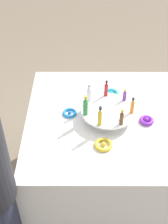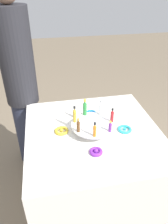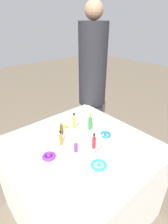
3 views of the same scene
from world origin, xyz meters
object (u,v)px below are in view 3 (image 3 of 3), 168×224
at_px(ribbon_bow_gold, 65,129).
at_px(ribbon_bow_teal, 99,165).
at_px(person_figure, 92,90).
at_px(bottle_gold, 74,121).
at_px(ribbon_bow_purple, 49,156).
at_px(display_stand, 80,141).
at_px(bottle_brown, 61,129).
at_px(bottle_green, 90,122).
at_px(bottle_clear, 99,130).
at_px(bottle_orange, 61,139).
at_px(bottle_red, 94,141).
at_px(ribbon_bow_blue, 105,135).
at_px(bottle_purple, 76,147).

xyz_separation_m(ribbon_bow_gold, ribbon_bow_teal, (0.47, -0.07, -0.00)).
bearing_deg(ribbon_bow_gold, person_figure, 117.33).
bearing_deg(bottle_gold, ribbon_bow_purple, -72.02).
xyz_separation_m(display_stand, bottle_brown, (-0.13, -0.07, 0.07)).
bearing_deg(ribbon_bow_gold, bottle_green, 26.99).
xyz_separation_m(bottle_clear, bottle_gold, (-0.21, -0.06, 0.00)).
height_order(bottle_orange, ribbon_bow_purple, bottle_orange).
distance_m(bottle_red, ribbon_bow_blue, 0.28).
bearing_deg(ribbon_bow_teal, ribbon_bow_blue, 126.29).
distance_m(bottle_clear, bottle_green, 0.12).
xyz_separation_m(bottle_red, ribbon_bow_purple, (-0.18, -0.24, -0.11)).
distance_m(bottle_green, bottle_gold, 0.12).
bearing_deg(bottle_orange, display_stand, 79.81).
xyz_separation_m(display_stand, bottle_clear, (0.08, 0.12, 0.08)).
distance_m(display_stand, bottle_red, 0.16).
height_order(display_stand, bottle_green, bottle_green).
bearing_deg(bottle_green, bottle_brown, -113.05).
relative_size(bottle_orange, ribbon_bow_gold, 1.07).
distance_m(bottle_orange, ribbon_bow_purple, 0.14).
bearing_deg(ribbon_bow_blue, bottle_purple, -80.47).
xyz_separation_m(bottle_orange, bottle_clear, (0.11, 0.26, 0.01)).
relative_size(bottle_purple, ribbon_bow_gold, 0.81).
relative_size(bottle_purple, bottle_gold, 0.64).
height_order(bottle_brown, ribbon_bow_teal, bottle_brown).
bearing_deg(bottle_orange, ribbon_bow_blue, 80.74).
xyz_separation_m(bottle_purple, bottle_red, (0.05, 0.11, 0.01)).
relative_size(bottle_gold, ribbon_bow_blue, 1.47).
xyz_separation_m(bottle_gold, ribbon_bow_blue, (0.17, 0.18, -0.12)).
bearing_deg(ribbon_bow_purple, bottle_red, 53.70).
height_order(ribbon_bow_blue, ribbon_bow_teal, ribbon_bow_teal).
xyz_separation_m(bottle_orange, ribbon_bow_blue, (0.06, 0.38, -0.11)).
xyz_separation_m(bottle_orange, bottle_purple, (0.12, 0.03, -0.01)).
relative_size(bottle_purple, person_figure, 0.05).
height_order(display_stand, ribbon_bow_purple, display_stand).
bearing_deg(bottle_clear, bottle_orange, -113.05).
relative_size(bottle_green, ribbon_bow_blue, 1.51).
height_order(display_stand, ribbon_bow_gold, display_stand).
bearing_deg(bottle_red, bottle_purple, -113.05).
height_order(bottle_red, ribbon_bow_gold, bottle_red).
xyz_separation_m(bottle_clear, ribbon_bow_purple, (-0.12, -0.35, -0.11)).
xyz_separation_m(bottle_purple, ribbon_bow_teal, (0.14, 0.07, -0.10)).
xyz_separation_m(bottle_green, ribbon_bow_purple, (0.00, -0.37, -0.12)).
bearing_deg(bottle_red, bottle_green, 144.09).
distance_m(bottle_purple, ribbon_bow_teal, 0.19).
relative_size(bottle_red, bottle_brown, 1.04).
relative_size(ribbon_bow_purple, person_figure, 0.05).
bearing_deg(bottle_orange, bottle_purple, 15.52).
distance_m(bottle_green, ribbon_bow_blue, 0.17).
bearing_deg(bottle_green, ribbon_bow_purple, -89.71).
distance_m(bottle_gold, person_figure, 0.70).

